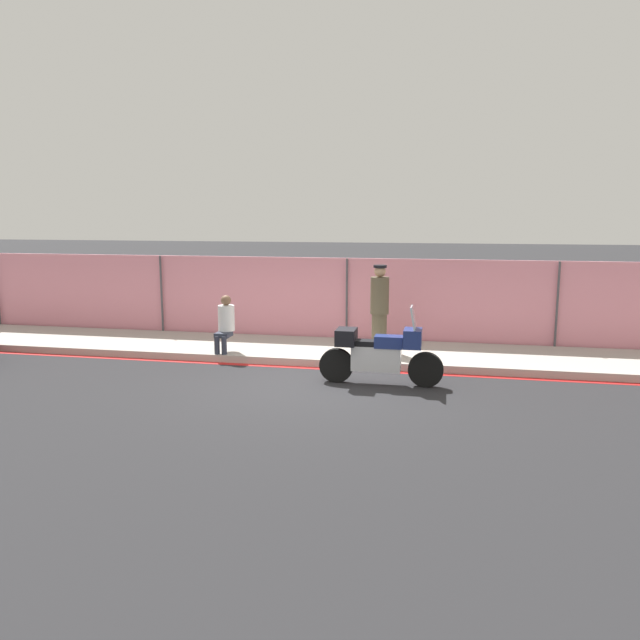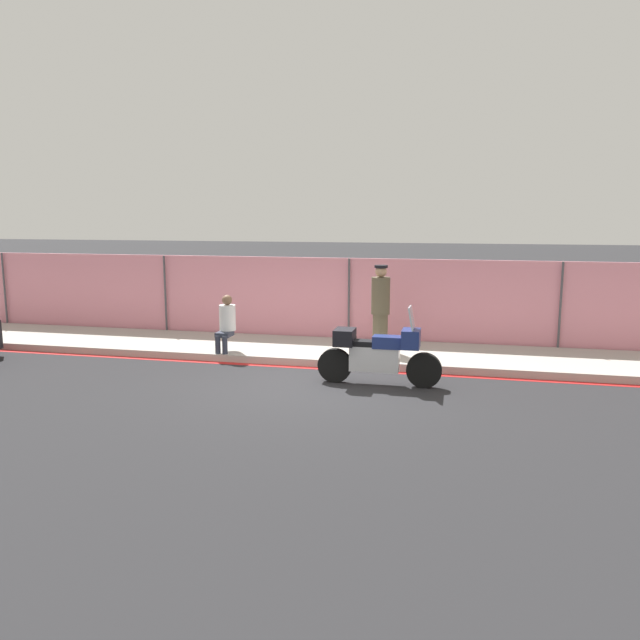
# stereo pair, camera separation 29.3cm
# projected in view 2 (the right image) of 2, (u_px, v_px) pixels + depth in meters

# --- Properties ---
(ground_plane) EXTENTS (120.00, 120.00, 0.00)m
(ground_plane) POSITION_uv_depth(u_px,v_px,m) (312.00, 385.00, 11.50)
(ground_plane) COLOR #262628
(sidewalk) EXTENTS (35.57, 2.41, 0.16)m
(sidewalk) POSITION_uv_depth(u_px,v_px,m) (339.00, 352.00, 13.95)
(sidewalk) COLOR #ADA89E
(sidewalk) RESTS_ON ground_plane
(curb_paint_stripe) EXTENTS (35.57, 0.18, 0.01)m
(curb_paint_stripe) POSITION_uv_depth(u_px,v_px,m) (327.00, 369.00, 12.71)
(curb_paint_stripe) COLOR red
(curb_paint_stripe) RESTS_ON ground_plane
(storefront_fence) EXTENTS (33.80, 0.17, 2.09)m
(storefront_fence) POSITION_uv_depth(u_px,v_px,m) (350.00, 301.00, 15.03)
(storefront_fence) COLOR pink
(storefront_fence) RESTS_ON ground_plane
(motorcycle) EXTENTS (2.29, 0.50, 1.48)m
(motorcycle) POSITION_uv_depth(u_px,v_px,m) (378.00, 353.00, 11.44)
(motorcycle) COLOR black
(motorcycle) RESTS_ON ground_plane
(officer_standing) EXTENTS (0.41, 0.41, 1.87)m
(officer_standing) POSITION_uv_depth(u_px,v_px,m) (380.00, 307.00, 13.59)
(officer_standing) COLOR brown
(officer_standing) RESTS_ON sidewalk
(person_seated_on_curb) EXTENTS (0.36, 0.63, 1.23)m
(person_seated_on_curb) POSITION_uv_depth(u_px,v_px,m) (227.00, 320.00, 13.59)
(person_seated_on_curb) COLOR #2D3342
(person_seated_on_curb) RESTS_ON sidewalk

